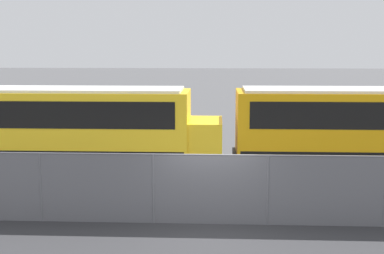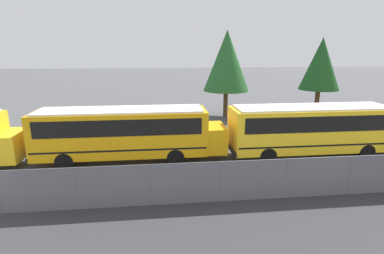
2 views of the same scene
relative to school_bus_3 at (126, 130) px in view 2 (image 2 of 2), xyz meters
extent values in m
cylinder|color=slate|center=(-1.56, -5.63, -0.97)|extent=(0.07, 0.07, 1.89)
cylinder|color=slate|center=(1.50, -5.63, -0.97)|extent=(0.07, 0.07, 1.89)
cylinder|color=slate|center=(4.55, -5.63, -0.97)|extent=(0.07, 0.07, 1.89)
cylinder|color=slate|center=(7.61, -5.63, -0.97)|extent=(0.07, 0.07, 1.89)
cylinder|color=slate|center=(10.66, -5.63, -0.97)|extent=(0.07, 0.07, 1.89)
cube|color=yellow|center=(-6.39, -0.27, -0.62)|extent=(1.20, 2.38, 1.57)
cube|color=orange|center=(-0.25, 0.00, -0.10)|extent=(10.03, 2.59, 2.61)
cube|color=black|center=(-0.25, 0.00, 0.47)|extent=(9.23, 2.63, 0.94)
cube|color=black|center=(-0.25, 0.00, -0.83)|extent=(9.83, 2.62, 0.10)
cube|color=orange|center=(5.37, 0.00, -0.62)|extent=(1.20, 2.38, 1.57)
cube|color=black|center=(-5.31, 0.00, -1.26)|extent=(0.12, 2.59, 0.24)
cube|color=silver|center=(-0.25, 0.00, 1.25)|extent=(9.53, 2.33, 0.10)
cylinder|color=black|center=(2.86, 1.17, -1.41)|extent=(1.03, 0.28, 1.03)
cylinder|color=black|center=(2.86, -1.17, -1.41)|extent=(1.03, 0.28, 1.03)
cylinder|color=black|center=(-3.36, 1.17, -1.41)|extent=(1.03, 0.28, 1.03)
cylinder|color=black|center=(-3.36, -1.17, -1.41)|extent=(1.03, 0.28, 1.03)
cube|color=yellow|center=(11.39, -0.40, -0.10)|extent=(10.03, 2.59, 2.61)
cube|color=black|center=(11.39, -0.40, 0.47)|extent=(9.23, 2.63, 0.94)
cube|color=black|center=(11.39, -0.40, -0.83)|extent=(9.83, 2.62, 0.10)
cube|color=black|center=(6.32, -0.40, -1.26)|extent=(0.12, 2.59, 0.24)
cube|color=silver|center=(11.39, -0.40, 1.25)|extent=(9.53, 2.33, 0.10)
cylinder|color=black|center=(14.50, 0.78, -1.41)|extent=(1.03, 0.28, 1.03)
cylinder|color=black|center=(14.50, -1.57, -1.41)|extent=(1.03, 0.28, 1.03)
cylinder|color=black|center=(8.28, 0.78, -1.41)|extent=(1.03, 0.28, 1.03)
cylinder|color=black|center=(8.28, -1.57, -1.41)|extent=(1.03, 0.28, 1.03)
cylinder|color=#51381E|center=(8.60, 11.41, -0.60)|extent=(0.44, 0.44, 2.64)
cone|color=#235B28|center=(8.60, 11.41, 3.61)|extent=(4.45, 4.45, 5.78)
cylinder|color=#51381E|center=(17.24, 9.64, -0.49)|extent=(0.44, 0.44, 2.86)
cone|color=#194C1E|center=(17.24, 9.64, 3.36)|extent=(3.73, 3.73, 4.84)
camera|label=1|loc=(-5.95, -19.45, 2.83)|focal=50.00mm
camera|label=2|loc=(2.00, -17.56, 4.69)|focal=28.00mm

